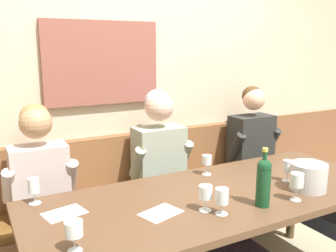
{
  "coord_description": "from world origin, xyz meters",
  "views": [
    {
      "loc": [
        -1.26,
        -1.64,
        1.61
      ],
      "look_at": [
        -0.15,
        0.43,
        1.11
      ],
      "focal_mm": 39.67,
      "sensor_mm": 36.0,
      "label": 1
    }
  ],
  "objects_px": {
    "ice_bucket": "(309,177)",
    "wine_glass_near_bucket": "(205,193)",
    "person_right_seat": "(53,223)",
    "wine_glass_by_bottle": "(207,161)",
    "dining_table": "(217,205)",
    "person_left_seat": "(183,190)",
    "water_tumbler_left": "(311,166)",
    "person_center_right_seat": "(282,174)",
    "wine_glass_mid_left": "(222,198)",
    "wine_bottle_clear_water": "(264,181)",
    "wine_glass_center_rear": "(288,167)",
    "wall_bench": "(161,216)",
    "wine_glass_center_front": "(297,181)",
    "wine_glass_left_end": "(34,187)",
    "wine_glass_mid_right": "(74,230)"
  },
  "relations": [
    {
      "from": "ice_bucket",
      "to": "wine_glass_near_bucket",
      "type": "relative_size",
      "value": 1.55
    },
    {
      "from": "person_right_seat",
      "to": "wine_glass_by_bottle",
      "type": "bearing_deg",
      "value": -2.24
    },
    {
      "from": "dining_table",
      "to": "person_left_seat",
      "type": "distance_m",
      "value": 0.38
    },
    {
      "from": "dining_table",
      "to": "water_tumbler_left",
      "type": "xyz_separation_m",
      "value": [
        0.8,
        -0.0,
        0.12
      ]
    },
    {
      "from": "person_center_right_seat",
      "to": "wine_glass_mid_left",
      "type": "height_order",
      "value": "person_center_right_seat"
    },
    {
      "from": "wine_bottle_clear_water",
      "to": "wine_glass_by_bottle",
      "type": "height_order",
      "value": "wine_bottle_clear_water"
    },
    {
      "from": "person_right_seat",
      "to": "wine_glass_mid_left",
      "type": "distance_m",
      "value": 0.99
    },
    {
      "from": "person_left_seat",
      "to": "wine_glass_center_rear",
      "type": "height_order",
      "value": "person_left_seat"
    },
    {
      "from": "wall_bench",
      "to": "wine_glass_by_bottle",
      "type": "xyz_separation_m",
      "value": [
        0.13,
        -0.45,
        0.57
      ]
    },
    {
      "from": "wine_glass_center_rear",
      "to": "person_center_right_seat",
      "type": "bearing_deg",
      "value": 47.06
    },
    {
      "from": "person_right_seat",
      "to": "person_left_seat",
      "type": "bearing_deg",
      "value": 1.63
    },
    {
      "from": "person_right_seat",
      "to": "person_left_seat",
      "type": "height_order",
      "value": "person_left_seat"
    },
    {
      "from": "dining_table",
      "to": "person_left_seat",
      "type": "height_order",
      "value": "person_left_seat"
    },
    {
      "from": "wine_glass_center_front",
      "to": "water_tumbler_left",
      "type": "xyz_separation_m",
      "value": [
        0.46,
        0.29,
        -0.07
      ]
    },
    {
      "from": "wine_glass_left_end",
      "to": "water_tumbler_left",
      "type": "relative_size",
      "value": 1.58
    },
    {
      "from": "wine_glass_mid_right",
      "to": "wine_glass_center_front",
      "type": "height_order",
      "value": "wine_glass_center_front"
    },
    {
      "from": "wine_glass_center_rear",
      "to": "wine_glass_left_end",
      "type": "xyz_separation_m",
      "value": [
        -1.52,
        0.41,
        0.0
      ]
    },
    {
      "from": "wine_glass_mid_left",
      "to": "water_tumbler_left",
      "type": "relative_size",
      "value": 1.51
    },
    {
      "from": "wine_glass_mid_left",
      "to": "person_center_right_seat",
      "type": "bearing_deg",
      "value": 29.78
    },
    {
      "from": "wine_glass_left_end",
      "to": "wine_glass_near_bucket",
      "type": "relative_size",
      "value": 1.05
    },
    {
      "from": "wine_glass_center_rear",
      "to": "wine_glass_mid_left",
      "type": "distance_m",
      "value": 0.7
    },
    {
      "from": "dining_table",
      "to": "wine_glass_mid_right",
      "type": "height_order",
      "value": "wine_glass_mid_right"
    },
    {
      "from": "wall_bench",
      "to": "wine_glass_center_front",
      "type": "relative_size",
      "value": 15.96
    },
    {
      "from": "wine_bottle_clear_water",
      "to": "wine_glass_center_rear",
      "type": "xyz_separation_m",
      "value": [
        0.41,
        0.22,
        -0.05
      ]
    },
    {
      "from": "person_left_seat",
      "to": "water_tumbler_left",
      "type": "bearing_deg",
      "value": -25.01
    },
    {
      "from": "person_right_seat",
      "to": "person_left_seat",
      "type": "xyz_separation_m",
      "value": [
        0.89,
        0.03,
        0.03
      ]
    },
    {
      "from": "dining_table",
      "to": "ice_bucket",
      "type": "bearing_deg",
      "value": -22.18
    },
    {
      "from": "wine_glass_mid_right",
      "to": "wine_glass_center_front",
      "type": "xyz_separation_m",
      "value": [
        1.26,
        -0.06,
        0.02
      ]
    },
    {
      "from": "person_right_seat",
      "to": "ice_bucket",
      "type": "distance_m",
      "value": 1.56
    },
    {
      "from": "wall_bench",
      "to": "wine_glass_by_bottle",
      "type": "bearing_deg",
      "value": -73.61
    },
    {
      "from": "wine_glass_center_front",
      "to": "dining_table",
      "type": "bearing_deg",
      "value": 138.44
    },
    {
      "from": "person_center_right_seat",
      "to": "wine_glass_by_bottle",
      "type": "relative_size",
      "value": 9.97
    },
    {
      "from": "wine_bottle_clear_water",
      "to": "wine_glass_left_end",
      "type": "distance_m",
      "value": 1.28
    },
    {
      "from": "ice_bucket",
      "to": "water_tumbler_left",
      "type": "xyz_separation_m",
      "value": [
        0.27,
        0.21,
        -0.04
      ]
    },
    {
      "from": "person_left_seat",
      "to": "wine_glass_center_rear",
      "type": "relative_size",
      "value": 9.75
    },
    {
      "from": "person_center_right_seat",
      "to": "water_tumbler_left",
      "type": "bearing_deg",
      "value": -105.36
    },
    {
      "from": "wine_glass_center_rear",
      "to": "wine_glass_near_bucket",
      "type": "height_order",
      "value": "same"
    },
    {
      "from": "person_center_right_seat",
      "to": "wine_glass_mid_left",
      "type": "xyz_separation_m",
      "value": [
        -1.05,
        -0.6,
        0.23
      ]
    },
    {
      "from": "wine_glass_mid_right",
      "to": "wine_glass_mid_left",
      "type": "height_order",
      "value": "wine_glass_mid_left"
    },
    {
      "from": "person_left_seat",
      "to": "person_center_right_seat",
      "type": "distance_m",
      "value": 0.92
    },
    {
      "from": "wine_glass_mid_left",
      "to": "person_left_seat",
      "type": "bearing_deg",
      "value": 78.14
    },
    {
      "from": "person_center_right_seat",
      "to": "wine_glass_center_rear",
      "type": "bearing_deg",
      "value": -132.94
    },
    {
      "from": "wine_bottle_clear_water",
      "to": "person_left_seat",
      "type": "bearing_deg",
      "value": 101.72
    },
    {
      "from": "person_right_seat",
      "to": "wine_glass_by_bottle",
      "type": "distance_m",
      "value": 1.06
    },
    {
      "from": "wine_glass_near_bucket",
      "to": "person_center_right_seat",
      "type": "bearing_deg",
      "value": 25.43
    },
    {
      "from": "dining_table",
      "to": "person_right_seat",
      "type": "xyz_separation_m",
      "value": [
        -0.91,
        0.35,
        -0.06
      ]
    },
    {
      "from": "wine_glass_center_front",
      "to": "wine_glass_by_bottle",
      "type": "bearing_deg",
      "value": 108.5
    },
    {
      "from": "person_center_right_seat",
      "to": "water_tumbler_left",
      "type": "relative_size",
      "value": 14.55
    },
    {
      "from": "dining_table",
      "to": "wine_glass_left_end",
      "type": "height_order",
      "value": "wine_glass_left_end"
    },
    {
      "from": "person_center_right_seat",
      "to": "wine_glass_mid_right",
      "type": "xyz_separation_m",
      "value": [
        -1.82,
        -0.6,
        0.23
      ]
    }
  ]
}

